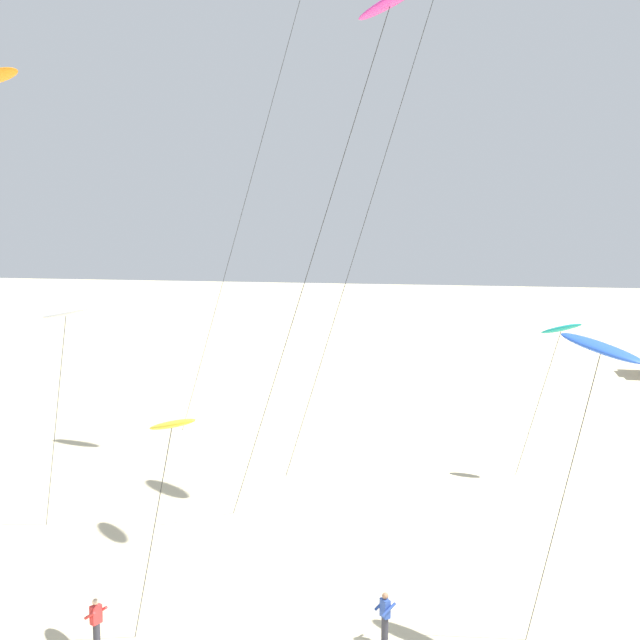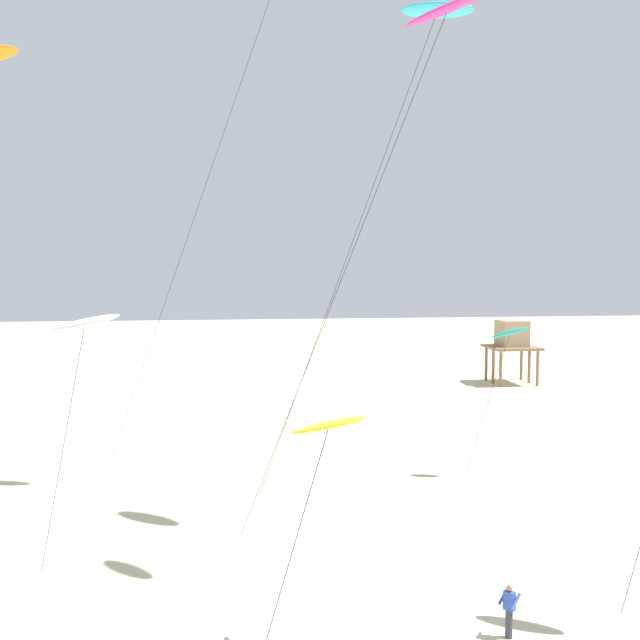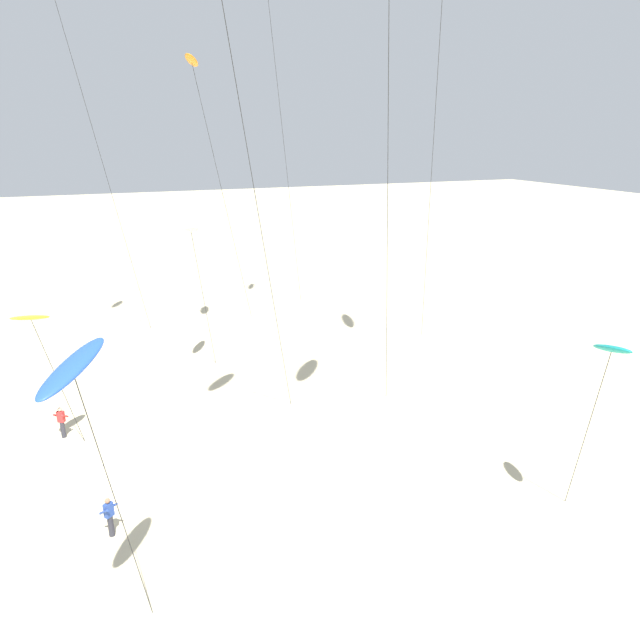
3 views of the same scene
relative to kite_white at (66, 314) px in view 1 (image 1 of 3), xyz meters
The scene contains 7 objects.
kite_white is the anchor object (origin of this frame).
kite_magenta 16.75m from the kite_white, ahead, with size 8.75×5.95×20.94m.
kite_yellow 11.12m from the kite_white, 47.12° to the right, with size 2.95×2.07×7.68m.
kite_teal 22.72m from the kite_white, 28.61° to the left, with size 2.90×1.75×8.19m.
kite_blue 20.18m from the kite_white, 16.54° to the right, with size 2.97×2.11×9.91m.
kite_flyer_nearest 16.79m from the kite_white, 23.33° to the right, with size 0.72×0.73×1.67m.
kite_flyer_middle 12.43m from the kite_white, 58.47° to the right, with size 0.68×0.70×1.67m.
Camera 1 is at (6.24, -23.10, 13.22)m, focal length 46.02 mm.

